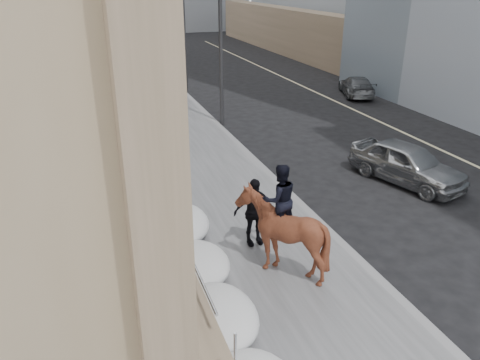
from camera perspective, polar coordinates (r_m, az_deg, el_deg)
The scene contains 13 objects.
ground at distance 10.46m, azimuth 5.55°, elevation -16.37°, with size 140.00×140.00×0.00m, color black.
sidewalk at distance 18.78m, azimuth -7.07°, elevation 2.73°, with size 5.00×80.00×0.12m, color #4B4C4E.
curb at distance 19.45m, azimuth 0.49°, elevation 3.66°, with size 0.24×80.00×0.12m, color slate.
lane_line at distance 23.19m, azimuth 19.24°, elevation 5.51°, with size 0.15×70.00×0.01m, color #BFB78C.
streetlight_mid at distance 22.22m, azimuth -2.81°, elevation 18.13°, with size 1.71×0.24×8.00m.
streetlight_far at distance 41.74m, azimuth -11.19°, elevation 20.31°, with size 1.71×0.24×8.00m.
traffic_signal at distance 29.86m, azimuth -8.69°, elevation 18.20°, with size 4.10×0.22×6.00m.
snow_bank at distance 16.67m, azimuth -10.48°, elevation 1.26°, with size 1.70×18.10×0.76m.
mounted_horse_left at distance 14.15m, azimuth -10.05°, elevation 0.57°, with size 1.99×2.79×2.73m.
mounted_horse_right at distance 11.05m, azimuth 5.01°, elevation -5.92°, with size 1.73×1.94×2.71m.
pedestrian at distance 12.24m, azimuth 1.66°, elevation -3.89°, with size 1.09×0.45×1.86m, color black.
car_silver at distance 17.32m, azimuth 19.67°, elevation 1.96°, with size 1.69×4.20×1.43m, color #919498.
car_grey at distance 29.70m, azimuth 14.02°, elevation 11.06°, with size 1.63×4.01×1.16m, color #55595D.
Camera 1 is at (-3.53, -7.21, 6.71)m, focal length 35.00 mm.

